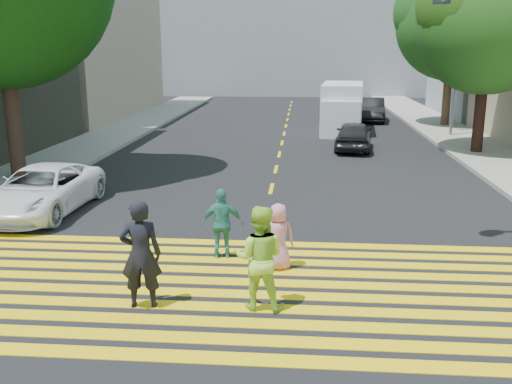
# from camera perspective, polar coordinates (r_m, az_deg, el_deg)

# --- Properties ---
(ground) EXTENTS (120.00, 120.00, 0.00)m
(ground) POSITION_cam_1_polar(r_m,az_deg,el_deg) (9.51, -1.51, -12.69)
(ground) COLOR black
(sidewalk_left) EXTENTS (3.00, 40.00, 0.15)m
(sidewalk_left) POSITION_cam_1_polar(r_m,az_deg,el_deg) (32.14, -12.53, 6.29)
(sidewalk_left) COLOR gray
(sidewalk_left) RESTS_ON ground
(sidewalk_right) EXTENTS (3.00, 60.00, 0.15)m
(sidewalk_right) POSITION_cam_1_polar(r_m,az_deg,el_deg) (24.98, 22.26, 3.38)
(sidewalk_right) COLOR gray
(sidewalk_right) RESTS_ON ground
(curb_red) EXTENTS (0.20, 8.00, 0.16)m
(curb_red) POSITION_cam_1_polar(r_m,az_deg,el_deg) (16.95, -23.04, -1.39)
(curb_red) COLOR maroon
(curb_red) RESTS_ON ground
(crosswalk) EXTENTS (13.40, 5.30, 0.01)m
(crosswalk) POSITION_cam_1_polar(r_m,az_deg,el_deg) (10.65, -0.76, -9.58)
(crosswalk) COLOR yellow
(crosswalk) RESTS_ON ground
(lane_line) EXTENTS (0.12, 34.40, 0.01)m
(lane_line) POSITION_cam_1_polar(r_m,az_deg,el_deg) (31.24, 2.92, 6.26)
(lane_line) COLOR yellow
(lane_line) RESTS_ON ground
(building_left_tan) EXTENTS (12.00, 16.00, 10.00)m
(building_left_tan) POSITION_cam_1_polar(r_m,az_deg,el_deg) (40.18, -20.94, 14.28)
(building_left_tan) COLOR tan
(building_left_tan) RESTS_ON ground
(backdrop_block) EXTENTS (30.00, 8.00, 12.00)m
(backdrop_block) POSITION_cam_1_polar(r_m,az_deg,el_deg) (56.47, 3.86, 15.87)
(backdrop_block) COLOR gray
(backdrop_block) RESTS_ON ground
(tree_right_near) EXTENTS (7.06, 6.87, 8.35)m
(tree_right_near) POSITION_cam_1_polar(r_m,az_deg,el_deg) (25.14, 22.42, 16.23)
(tree_right_near) COLOR black
(tree_right_near) RESTS_ON ground
(tree_right_far) EXTENTS (7.59, 7.26, 8.74)m
(tree_right_far) POSITION_cam_1_polar(r_m,az_deg,el_deg) (33.67, 19.25, 16.15)
(tree_right_far) COLOR #47341E
(tree_right_far) RESTS_ON ground
(pedestrian_man) EXTENTS (0.75, 0.54, 1.90)m
(pedestrian_man) POSITION_cam_1_polar(r_m,az_deg,el_deg) (9.79, -11.45, -6.12)
(pedestrian_man) COLOR black
(pedestrian_man) RESTS_ON ground
(pedestrian_woman) EXTENTS (0.93, 0.75, 1.80)m
(pedestrian_woman) POSITION_cam_1_polar(r_m,az_deg,el_deg) (9.57, 0.34, -6.60)
(pedestrian_woman) COLOR #B8EE45
(pedestrian_woman) RESTS_ON ground
(pedestrian_child) EXTENTS (0.74, 0.57, 1.35)m
(pedestrian_child) POSITION_cam_1_polar(r_m,az_deg,el_deg) (11.32, 2.23, -4.49)
(pedestrian_child) COLOR pink
(pedestrian_child) RESTS_ON ground
(pedestrian_extra) EXTENTS (0.92, 0.48, 1.50)m
(pedestrian_extra) POSITION_cam_1_polar(r_m,az_deg,el_deg) (11.91, -3.39, -3.18)
(pedestrian_extra) COLOR teal
(pedestrian_extra) RESTS_ON ground
(white_sedan) EXTENTS (2.22, 4.54, 1.24)m
(white_sedan) POSITION_cam_1_polar(r_m,az_deg,el_deg) (16.25, -20.67, 0.17)
(white_sedan) COLOR white
(white_sedan) RESTS_ON ground
(dark_car_near) EXTENTS (1.94, 3.89, 1.27)m
(dark_car_near) POSITION_cam_1_polar(r_m,az_deg,el_deg) (25.15, 9.73, 5.60)
(dark_car_near) COLOR black
(dark_car_near) RESTS_ON ground
(silver_car) EXTENTS (2.39, 5.12, 1.45)m
(silver_car) POSITION_cam_1_polar(r_m,az_deg,el_deg) (38.81, 8.82, 8.73)
(silver_car) COLOR gray
(silver_car) RESTS_ON ground
(dark_car_parked) EXTENTS (1.78, 4.29, 1.38)m
(dark_car_parked) POSITION_cam_1_polar(r_m,az_deg,el_deg) (35.61, 11.48, 8.08)
(dark_car_parked) COLOR black
(dark_car_parked) RESTS_ON ground
(white_van) EXTENTS (2.48, 5.51, 2.53)m
(white_van) POSITION_cam_1_polar(r_m,az_deg,el_deg) (30.45, 8.59, 8.18)
(white_van) COLOR silver
(white_van) RESTS_ON ground
(street_lamp) EXTENTS (1.84, 0.20, 8.14)m
(street_lamp) POSITION_cam_1_polar(r_m,az_deg,el_deg) (29.61, 19.24, 14.14)
(street_lamp) COLOR slate
(street_lamp) RESTS_ON ground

